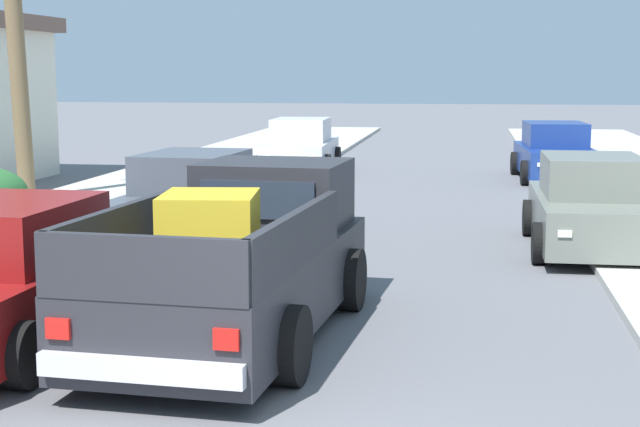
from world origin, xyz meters
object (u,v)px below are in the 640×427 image
car_left_far (555,153)px  car_right_far (591,207)px  car_right_mid (301,147)px  car_right_near (192,201)px  car_left_near (3,279)px  pickup_truck (241,263)px

car_left_far → car_right_far: size_ratio=1.02×
car_right_mid → car_left_far: size_ratio=0.99×
car_right_mid → car_right_far: 13.30m
car_right_near → car_left_near: bearing=-92.2°
car_right_mid → car_left_far: (7.07, -1.02, 0.00)m
pickup_truck → car_left_near: bearing=-161.7°
pickup_truck → car_right_far: (4.45, 5.85, -0.09)m
car_right_near → car_right_mid: bearing=90.9°
pickup_truck → car_left_near: size_ratio=1.24×
pickup_truck → car_right_near: (-2.16, 5.49, -0.09)m
pickup_truck → car_right_near: pickup_truck is taller
pickup_truck → car_right_near: bearing=111.5°
car_left_far → car_left_near: bearing=-112.7°
pickup_truck → car_left_far: (4.72, 16.26, -0.09)m
car_right_near → pickup_truck: bearing=-68.5°
car_right_near → car_left_far: bearing=57.4°
car_left_near → car_right_mid: bearing=89.8°
car_right_mid → car_right_far: size_ratio=1.01×
car_left_near → car_right_far: same height
car_right_mid → car_left_near: bearing=-90.2°
car_right_near → car_right_mid: (-0.19, 11.79, 0.00)m
car_right_mid → car_right_near: bearing=-89.1°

